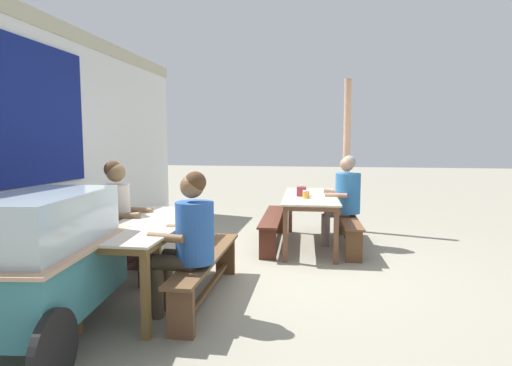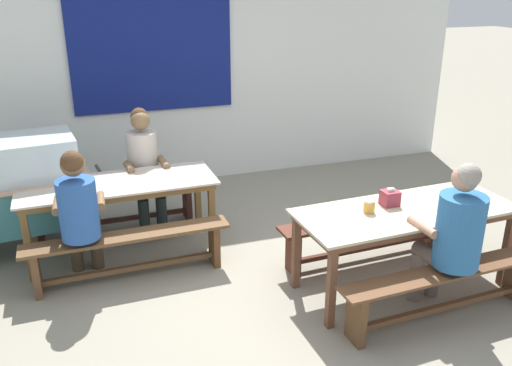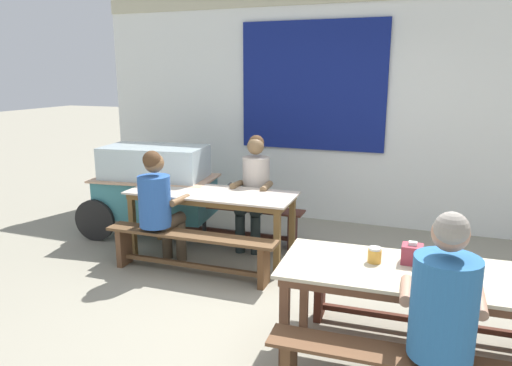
% 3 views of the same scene
% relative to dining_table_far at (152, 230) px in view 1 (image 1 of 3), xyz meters
% --- Properties ---
extents(ground_plane, '(40.00, 40.00, 0.00)m').
position_rel_dining_table_far_xyz_m(ground_plane, '(1.19, -1.01, -0.66)').
color(ground_plane, gray).
extents(backdrop_wall, '(7.23, 0.23, 3.02)m').
position_rel_dining_table_far_xyz_m(backdrop_wall, '(1.17, 1.80, 0.92)').
color(backdrop_wall, silver).
rests_on(backdrop_wall, ground_plane).
extents(dining_table_far, '(1.83, 0.72, 0.73)m').
position_rel_dining_table_far_xyz_m(dining_table_far, '(0.00, 0.00, 0.00)').
color(dining_table_far, beige).
rests_on(dining_table_far, ground_plane).
extents(dining_table_near, '(1.90, 0.82, 0.73)m').
position_rel_dining_table_far_xyz_m(dining_table_near, '(2.21, -1.40, 0.00)').
color(dining_table_near, '#C1B799').
rests_on(dining_table_near, ground_plane).
extents(bench_far_back, '(1.78, 0.30, 0.43)m').
position_rel_dining_table_far_xyz_m(bench_far_back, '(-0.01, 0.53, -0.37)').
color(bench_far_back, '#512C21').
rests_on(bench_far_back, ground_plane).
extents(bench_far_front, '(1.79, 0.28, 0.43)m').
position_rel_dining_table_far_xyz_m(bench_far_front, '(0.01, -0.53, -0.36)').
color(bench_far_front, brown).
rests_on(bench_far_front, ground_plane).
extents(bench_near_back, '(1.79, 0.34, 0.43)m').
position_rel_dining_table_far_xyz_m(bench_near_back, '(2.19, -0.87, -0.36)').
color(bench_near_back, '#4E261B').
rests_on(bench_near_back, ground_plane).
extents(bench_near_front, '(1.78, 0.32, 0.43)m').
position_rel_dining_table_far_xyz_m(bench_near_front, '(2.24, -1.94, -0.37)').
color(bench_near_front, brown).
rests_on(bench_near_front, ground_plane).
extents(food_cart, '(1.84, 1.01, 1.11)m').
position_rel_dining_table_far_xyz_m(food_cart, '(-0.98, 0.41, -0.01)').
color(food_cart, teal).
rests_on(food_cart, ground_plane).
extents(person_center_facing, '(0.44, 0.54, 1.29)m').
position_rel_dining_table_far_xyz_m(person_center_facing, '(0.31, 0.48, 0.06)').
color(person_center_facing, '#1D2726').
rests_on(person_center_facing, ground_plane).
extents(person_near_front, '(0.47, 0.54, 1.29)m').
position_rel_dining_table_far_xyz_m(person_near_front, '(2.31, -1.88, 0.07)').
color(person_near_front, '#695B54').
rests_on(person_near_front, ground_plane).
extents(person_left_back_turned, '(0.45, 0.53, 1.24)m').
position_rel_dining_table_far_xyz_m(person_left_back_turned, '(-0.36, -0.48, 0.04)').
color(person_left_back_turned, '#483B2B').
rests_on(person_left_back_turned, ground_plane).
extents(tissue_box, '(0.14, 0.13, 0.15)m').
position_rel_dining_table_far_xyz_m(tissue_box, '(2.12, -1.29, 0.14)').
color(tissue_box, '#92303C').
rests_on(tissue_box, dining_table_near).
extents(condiment_jar, '(0.09, 0.09, 0.11)m').
position_rel_dining_table_far_xyz_m(condiment_jar, '(1.88, -1.36, 0.13)').
color(condiment_jar, gold).
rests_on(condiment_jar, dining_table_near).
extents(wooden_support_post, '(0.12, 0.12, 2.50)m').
position_rel_dining_table_far_xyz_m(wooden_support_post, '(3.35, -1.95, 0.59)').
color(wooden_support_post, tan).
rests_on(wooden_support_post, ground_plane).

